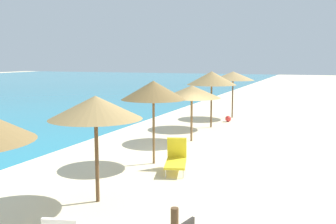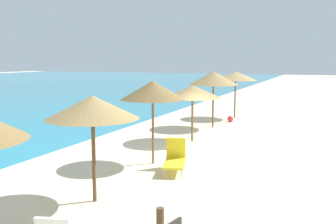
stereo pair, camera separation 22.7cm
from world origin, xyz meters
name	(u,v)px [view 2 (the right image)]	position (x,y,z in m)	size (l,w,h in m)	color
ground_plane	(208,154)	(0.00, 0.00, 0.00)	(160.00, 160.00, 0.00)	beige
beach_umbrella_1	(92,108)	(-5.78, 1.24, 2.38)	(2.30, 2.30, 2.67)	brown
beach_umbrella_2	(153,90)	(-1.98, 1.37, 2.52)	(2.19, 2.19, 2.84)	brown
beach_umbrella_3	(193,92)	(2.00, 1.33, 2.16)	(2.50, 2.50, 2.44)	brown
beach_umbrella_4	(213,78)	(5.65, 1.46, 2.58)	(2.57, 2.57, 2.94)	brown
beach_umbrella_5	(236,76)	(9.43, 1.16, 2.55)	(2.57, 2.57, 2.82)	brown
lounge_chair_0	(175,158)	(-2.56, 0.34, 0.42)	(1.46, 0.99, 1.03)	yellow
beach_ball	(230,119)	(7.80, 1.03, 0.17)	(0.35, 0.35, 0.35)	red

